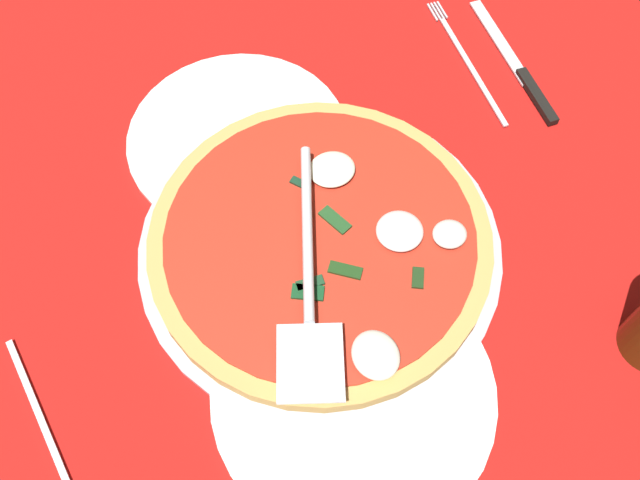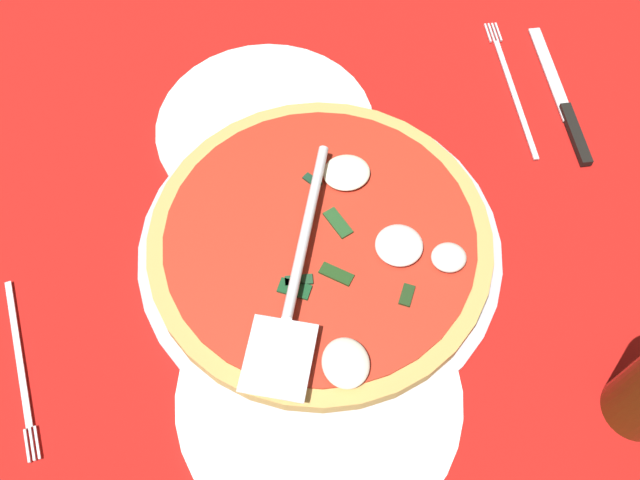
# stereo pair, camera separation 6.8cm
# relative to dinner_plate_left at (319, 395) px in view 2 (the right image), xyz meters

# --- Properties ---
(ground_plane) EXTENTS (1.04, 1.04, 0.01)m
(ground_plane) POSITION_rel_dinner_plate_left_xyz_m (0.16, -0.03, -0.01)
(ground_plane) COLOR red
(pizza_pan) EXTENTS (0.36, 0.36, 0.01)m
(pizza_pan) POSITION_rel_dinner_plate_left_xyz_m (0.15, -0.03, 0.00)
(pizza_pan) COLOR #B9B4C3
(pizza_pan) RESTS_ON ground_plane
(dinner_plate_left) EXTENTS (0.26, 0.26, 0.01)m
(dinner_plate_left) POSITION_rel_dinner_plate_left_xyz_m (0.00, 0.00, 0.00)
(dinner_plate_left) COLOR white
(dinner_plate_left) RESTS_ON ground_plane
(dinner_plate_right) EXTENTS (0.24, 0.24, 0.01)m
(dinner_plate_right) POSITION_rel_dinner_plate_left_xyz_m (0.31, -0.01, 0.00)
(dinner_plate_right) COLOR white
(dinner_plate_right) RESTS_ON ground_plane
(pizza) EXTENTS (0.34, 0.34, 0.03)m
(pizza) POSITION_rel_dinner_plate_left_xyz_m (0.15, -0.03, 0.02)
(pizza) COLOR tan
(pizza) RESTS_ON pizza_pan
(pizza_server) EXTENTS (0.25, 0.13, 0.01)m
(pizza_server) POSITION_rel_dinner_plate_left_xyz_m (0.10, 0.00, 0.04)
(pizza_server) COLOR silver
(pizza_server) RESTS_ON pizza
(place_setting_near) EXTENTS (0.23, 0.13, 0.01)m
(place_setting_near) POSITION_rel_dinner_plate_left_xyz_m (0.29, -0.32, -0.00)
(place_setting_near) COLOR white
(place_setting_near) RESTS_ON ground_plane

